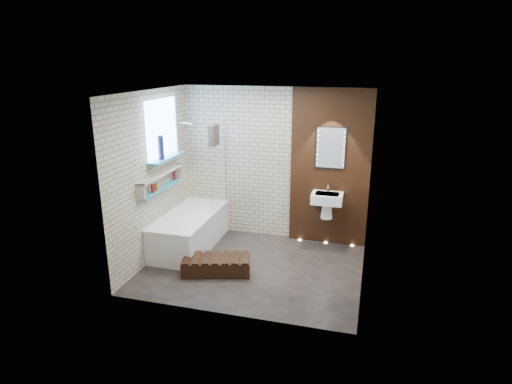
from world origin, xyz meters
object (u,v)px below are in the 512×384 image
(bathtub, at_px, (190,230))
(walnut_step, at_px, (216,265))
(bath_screen, at_px, (218,168))
(washbasin, at_px, (327,202))
(led_mirror, at_px, (331,148))

(bathtub, height_order, walnut_step, bathtub)
(bath_screen, bearing_deg, washbasin, 5.78)
(bathtub, bearing_deg, walnut_step, -45.31)
(bathtub, bearing_deg, led_mirror, 19.78)
(washbasin, bearing_deg, led_mirror, 90.00)
(washbasin, height_order, walnut_step, washbasin)
(bathtub, relative_size, walnut_step, 1.76)
(bath_screen, bearing_deg, walnut_step, -71.98)
(walnut_step, bearing_deg, washbasin, 43.80)
(washbasin, distance_m, walnut_step, 2.10)
(bath_screen, distance_m, washbasin, 1.89)
(bath_screen, bearing_deg, bathtub, -128.90)
(washbasin, xyz_separation_m, led_mirror, (0.00, 0.16, 0.86))
(bath_screen, height_order, washbasin, bath_screen)
(bathtub, relative_size, washbasin, 3.00)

